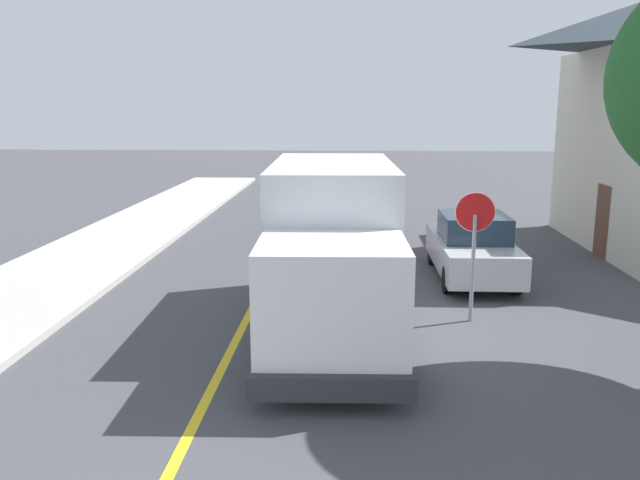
{
  "coord_description": "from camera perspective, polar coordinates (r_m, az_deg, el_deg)",
  "views": [
    {
      "loc": [
        2.16,
        -3.73,
        4.31
      ],
      "look_at": [
        1.45,
        10.21,
        1.4
      ],
      "focal_mm": 36.15,
      "sensor_mm": 36.0,
      "label": 1
    }
  ],
  "objects": [
    {
      "name": "parked_car_mid",
      "position": [
        25.93,
        2.59,
        3.97
      ],
      "size": [
        1.84,
        4.42,
        1.67
      ],
      "color": "#B7B7BC",
      "rests_on": "ground"
    },
    {
      "name": "stop_sign",
      "position": [
        13.19,
        13.5,
        0.71
      ],
      "size": [
        0.8,
        0.1,
        2.65
      ],
      "color": "gray",
      "rests_on": "ground"
    },
    {
      "name": "box_truck",
      "position": [
        12.55,
        1.11,
        0.07
      ],
      "size": [
        2.61,
        7.25,
        3.2
      ],
      "color": "silver",
      "rests_on": "ground"
    },
    {
      "name": "parked_van_across",
      "position": [
        16.74,
        13.32,
        -0.68
      ],
      "size": [
        1.82,
        4.41,
        1.67
      ],
      "color": "#B7B7BC",
      "rests_on": "ground"
    },
    {
      "name": "parked_car_near",
      "position": [
        20.05,
        1.92,
        1.66
      ],
      "size": [
        1.85,
        4.42,
        1.67
      ],
      "color": "maroon",
      "rests_on": "ground"
    },
    {
      "name": "centre_line_yellow",
      "position": [
        14.55,
        -5.77,
        -5.5
      ],
      "size": [
        0.16,
        56.0,
        0.01
      ],
      "primitive_type": "cube",
      "color": "gold",
      "rests_on": "ground"
    }
  ]
}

